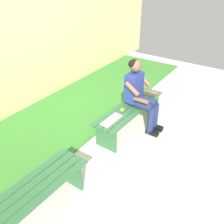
# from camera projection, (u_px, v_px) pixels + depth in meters

# --- Properties ---
(ground_plane) EXTENTS (10.00, 7.00, 0.04)m
(ground_plane) POSITION_uv_depth(u_px,v_px,m) (151.00, 194.00, 3.23)
(ground_plane) COLOR beige
(grass_strip) EXTENTS (9.00, 1.83, 0.03)m
(grass_strip) POSITION_uv_depth(u_px,v_px,m) (33.00, 134.00, 4.30)
(grass_strip) COLOR #387A2D
(grass_strip) RESTS_ON ground
(brick_wall) EXTENTS (9.50, 0.24, 2.98)m
(brick_wall) POSITION_uv_depth(u_px,v_px,m) (12.00, 33.00, 4.41)
(brick_wall) COLOR #D1C684
(brick_wall) RESTS_ON ground
(bench_near) EXTENTS (1.67, 0.49, 0.44)m
(bench_near) POSITION_uv_depth(u_px,v_px,m) (130.00, 112.00, 4.32)
(bench_near) COLOR #2D6038
(bench_near) RESTS_ON ground
(bench_far) EXTENTS (1.59, 0.49, 0.44)m
(bench_far) POSITION_uv_depth(u_px,v_px,m) (27.00, 201.00, 2.73)
(bench_far) COLOR #2D6038
(bench_far) RESTS_ON ground
(person_seated) EXTENTS (0.50, 0.69, 1.25)m
(person_seated) POSITION_uv_depth(u_px,v_px,m) (140.00, 93.00, 4.19)
(person_seated) COLOR navy
(person_seated) RESTS_ON ground
(apple) EXTENTS (0.08, 0.08, 0.08)m
(apple) POSITION_uv_depth(u_px,v_px,m) (122.00, 110.00, 4.10)
(apple) COLOR #72B738
(apple) RESTS_ON bench_near
(book_open) EXTENTS (0.42, 0.17, 0.02)m
(book_open) POSITION_uv_depth(u_px,v_px,m) (111.00, 120.00, 3.89)
(book_open) COLOR white
(book_open) RESTS_ON bench_near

